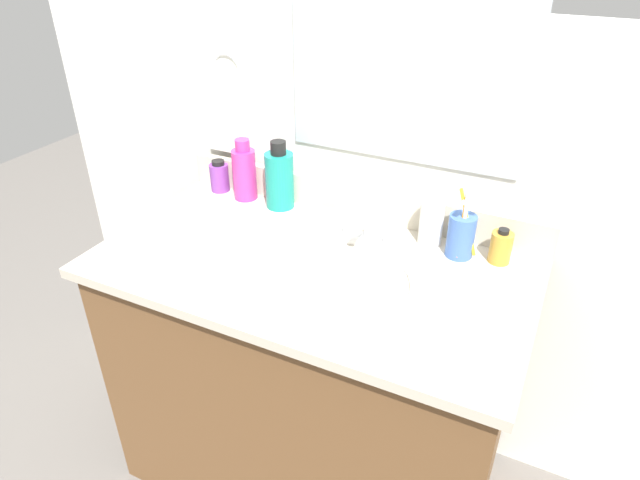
{
  "coord_description": "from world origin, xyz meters",
  "views": [
    {
      "loc": [
        0.51,
        -0.99,
        1.49
      ],
      "look_at": [
        0.03,
        0.0,
        0.83
      ],
      "focal_mm": 31.16,
      "sensor_mm": 36.0,
      "label": 1
    }
  ],
  "objects_px": {
    "bottle_soap_pink": "(244,172)",
    "bottle_lotion_white": "(431,221)",
    "bottle_oil_amber": "(501,247)",
    "hand_towel": "(226,114)",
    "cup_blue_plastic": "(461,235)",
    "faucet": "(367,233)",
    "bottle_cream_purple": "(219,177)",
    "soap_bar": "(324,215)",
    "bottle_mouthwash_teal": "(279,179)"
  },
  "relations": [
    {
      "from": "bottle_oil_amber",
      "to": "cup_blue_plastic",
      "type": "distance_m",
      "value": 0.1
    },
    {
      "from": "faucet",
      "to": "bottle_oil_amber",
      "type": "bearing_deg",
      "value": 10.41
    },
    {
      "from": "faucet",
      "to": "cup_blue_plastic",
      "type": "height_order",
      "value": "cup_blue_plastic"
    },
    {
      "from": "hand_towel",
      "to": "bottle_lotion_white",
      "type": "distance_m",
      "value": 0.67
    },
    {
      "from": "soap_bar",
      "to": "bottle_mouthwash_teal",
      "type": "bearing_deg",
      "value": 173.42
    },
    {
      "from": "bottle_soap_pink",
      "to": "bottle_mouthwash_teal",
      "type": "xyz_separation_m",
      "value": [
        0.12,
        -0.0,
        0.0
      ]
    },
    {
      "from": "hand_towel",
      "to": "faucet",
      "type": "height_order",
      "value": "hand_towel"
    },
    {
      "from": "bottle_mouthwash_teal",
      "to": "soap_bar",
      "type": "height_order",
      "value": "bottle_mouthwash_teal"
    },
    {
      "from": "hand_towel",
      "to": "bottle_lotion_white",
      "type": "height_order",
      "value": "hand_towel"
    },
    {
      "from": "cup_blue_plastic",
      "to": "hand_towel",
      "type": "bearing_deg",
      "value": 171.79
    },
    {
      "from": "bottle_cream_purple",
      "to": "bottle_soap_pink",
      "type": "bearing_deg",
      "value": -5.53
    },
    {
      "from": "bottle_soap_pink",
      "to": "soap_bar",
      "type": "bearing_deg",
      "value": -4.14
    },
    {
      "from": "hand_towel",
      "to": "bottle_cream_purple",
      "type": "bearing_deg",
      "value": -95.51
    },
    {
      "from": "soap_bar",
      "to": "bottle_cream_purple",
      "type": "bearing_deg",
      "value": 175.49
    },
    {
      "from": "faucet",
      "to": "bottle_cream_purple",
      "type": "distance_m",
      "value": 0.52
    },
    {
      "from": "bottle_soap_pink",
      "to": "bottle_cream_purple",
      "type": "height_order",
      "value": "bottle_soap_pink"
    },
    {
      "from": "faucet",
      "to": "bottle_mouthwash_teal",
      "type": "bearing_deg",
      "value": 164.81
    },
    {
      "from": "bottle_mouthwash_teal",
      "to": "faucet",
      "type": "bearing_deg",
      "value": -15.19
    },
    {
      "from": "faucet",
      "to": "soap_bar",
      "type": "height_order",
      "value": "faucet"
    },
    {
      "from": "bottle_soap_pink",
      "to": "bottle_cream_purple",
      "type": "xyz_separation_m",
      "value": [
        -0.1,
        0.01,
        -0.04
      ]
    },
    {
      "from": "cup_blue_plastic",
      "to": "faucet",
      "type": "bearing_deg",
      "value": -169.47
    },
    {
      "from": "faucet",
      "to": "bottle_cream_purple",
      "type": "xyz_separation_m",
      "value": [
        -0.51,
        0.09,
        0.02
      ]
    },
    {
      "from": "hand_towel",
      "to": "bottle_oil_amber",
      "type": "height_order",
      "value": "hand_towel"
    },
    {
      "from": "bottle_mouthwash_teal",
      "to": "cup_blue_plastic",
      "type": "height_order",
      "value": "bottle_mouthwash_teal"
    },
    {
      "from": "hand_towel",
      "to": "bottle_mouthwash_teal",
      "type": "height_order",
      "value": "hand_towel"
    },
    {
      "from": "hand_towel",
      "to": "bottle_oil_amber",
      "type": "relative_size",
      "value": 2.51
    },
    {
      "from": "hand_towel",
      "to": "bottle_lotion_white",
      "type": "xyz_separation_m",
      "value": [
        0.65,
        -0.08,
        -0.16
      ]
    },
    {
      "from": "bottle_soap_pink",
      "to": "cup_blue_plastic",
      "type": "distance_m",
      "value": 0.64
    },
    {
      "from": "bottle_oil_amber",
      "to": "hand_towel",
      "type": "bearing_deg",
      "value": 173.84
    },
    {
      "from": "bottle_mouthwash_teal",
      "to": "soap_bar",
      "type": "relative_size",
      "value": 3.02
    },
    {
      "from": "bottle_mouthwash_teal",
      "to": "bottle_soap_pink",
      "type": "bearing_deg",
      "value": 178.94
    },
    {
      "from": "hand_towel",
      "to": "bottle_oil_amber",
      "type": "xyz_separation_m",
      "value": [
        0.82,
        -0.09,
        -0.18
      ]
    },
    {
      "from": "hand_towel",
      "to": "bottle_soap_pink",
      "type": "height_order",
      "value": "hand_towel"
    },
    {
      "from": "bottle_oil_amber",
      "to": "cup_blue_plastic",
      "type": "relative_size",
      "value": 0.49
    },
    {
      "from": "cup_blue_plastic",
      "to": "soap_bar",
      "type": "distance_m",
      "value": 0.38
    },
    {
      "from": "bottle_soap_pink",
      "to": "bottle_mouthwash_teal",
      "type": "distance_m",
      "value": 0.12
    },
    {
      "from": "bottle_soap_pink",
      "to": "bottle_oil_amber",
      "type": "bearing_deg",
      "value": -1.94
    },
    {
      "from": "bottle_oil_amber",
      "to": "bottle_soap_pink",
      "type": "xyz_separation_m",
      "value": [
        -0.73,
        0.02,
        0.04
      ]
    },
    {
      "from": "bottle_soap_pink",
      "to": "bottle_lotion_white",
      "type": "bearing_deg",
      "value": -1.48
    },
    {
      "from": "bottle_soap_pink",
      "to": "cup_blue_plastic",
      "type": "height_order",
      "value": "same"
    },
    {
      "from": "hand_towel",
      "to": "bottle_cream_purple",
      "type": "xyz_separation_m",
      "value": [
        -0.01,
        -0.05,
        -0.18
      ]
    },
    {
      "from": "cup_blue_plastic",
      "to": "soap_bar",
      "type": "height_order",
      "value": "cup_blue_plastic"
    },
    {
      "from": "bottle_mouthwash_teal",
      "to": "bottle_cream_purple",
      "type": "height_order",
      "value": "bottle_mouthwash_teal"
    },
    {
      "from": "bottle_oil_amber",
      "to": "bottle_soap_pink",
      "type": "bearing_deg",
      "value": 178.06
    },
    {
      "from": "bottle_soap_pink",
      "to": "bottle_mouthwash_teal",
      "type": "relative_size",
      "value": 0.92
    },
    {
      "from": "bottle_soap_pink",
      "to": "faucet",
      "type": "bearing_deg",
      "value": -11.31
    },
    {
      "from": "bottle_mouthwash_teal",
      "to": "bottle_lotion_white",
      "type": "relative_size",
      "value": 1.42
    },
    {
      "from": "bottle_oil_amber",
      "to": "cup_blue_plastic",
      "type": "bearing_deg",
      "value": -169.89
    },
    {
      "from": "bottle_mouthwash_teal",
      "to": "soap_bar",
      "type": "bearing_deg",
      "value": -6.58
    },
    {
      "from": "bottle_soap_pink",
      "to": "bottle_lotion_white",
      "type": "height_order",
      "value": "bottle_soap_pink"
    }
  ]
}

